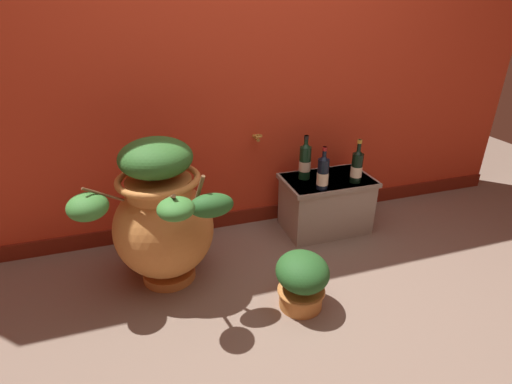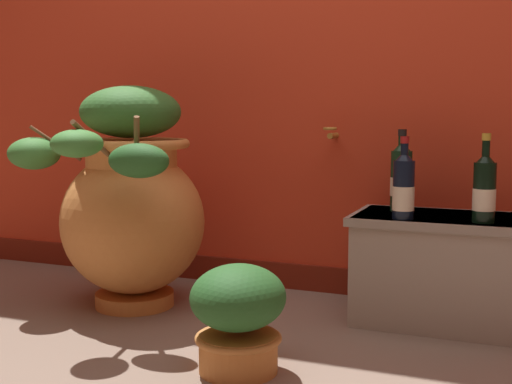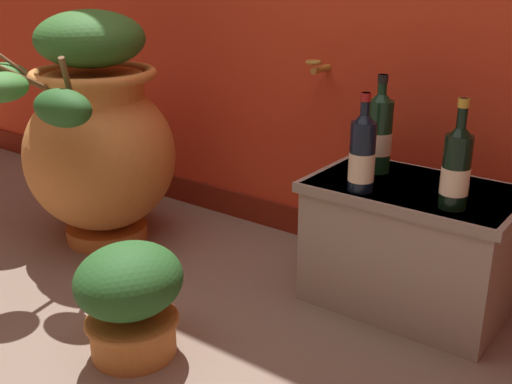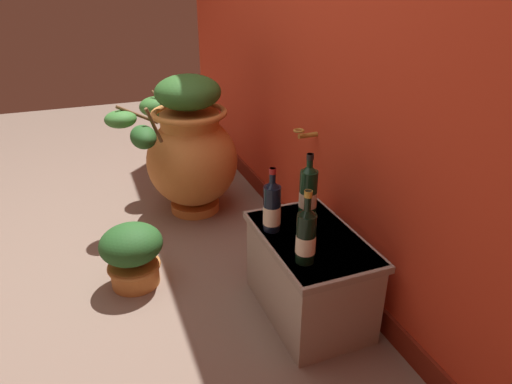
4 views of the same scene
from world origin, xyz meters
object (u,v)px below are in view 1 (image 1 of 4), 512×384
(terracotta_urn, at_px, (162,217))
(wine_bottle_middle, at_px, (305,160))
(wine_bottle_left, at_px, (323,172))
(potted_shrub, at_px, (302,279))
(wine_bottle_right, at_px, (357,166))

(terracotta_urn, height_order, wine_bottle_middle, terracotta_urn)
(wine_bottle_left, height_order, potted_shrub, wine_bottle_left)
(terracotta_urn, distance_m, wine_bottle_right, 1.31)
(wine_bottle_middle, bearing_deg, terracotta_urn, -163.17)
(terracotta_urn, relative_size, potted_shrub, 2.70)
(wine_bottle_middle, relative_size, potted_shrub, 0.95)
(terracotta_urn, bearing_deg, wine_bottle_middle, 16.83)
(potted_shrub, bearing_deg, wine_bottle_middle, 65.99)
(terracotta_urn, xyz_separation_m, wine_bottle_right, (1.30, 0.14, 0.09))
(wine_bottle_middle, distance_m, potted_shrub, 0.90)
(terracotta_urn, relative_size, wine_bottle_middle, 2.83)
(wine_bottle_middle, bearing_deg, wine_bottle_right, -28.27)
(wine_bottle_middle, xyz_separation_m, wine_bottle_right, (0.30, -0.16, -0.01))
(wine_bottle_middle, height_order, potted_shrub, wine_bottle_middle)
(wine_bottle_right, bearing_deg, terracotta_urn, -173.97)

